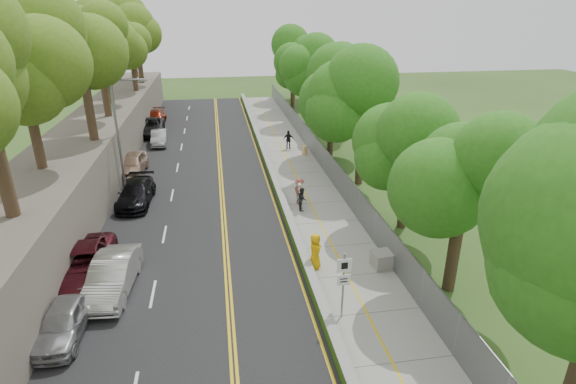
# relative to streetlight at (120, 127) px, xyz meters

# --- Properties ---
(ground) EXTENTS (140.00, 140.00, 0.00)m
(ground) POSITION_rel_streetlight_xyz_m (10.46, -14.00, -4.64)
(ground) COLOR #33511E
(ground) RESTS_ON ground
(road) EXTENTS (11.20, 66.00, 0.04)m
(road) POSITION_rel_streetlight_xyz_m (5.06, 1.00, -4.62)
(road) COLOR black
(road) RESTS_ON ground
(sidewalk) EXTENTS (4.20, 66.00, 0.05)m
(sidewalk) POSITION_rel_streetlight_xyz_m (13.01, 1.00, -4.61)
(sidewalk) COLOR gray
(sidewalk) RESTS_ON ground
(jersey_barrier) EXTENTS (0.42, 66.00, 0.60)m
(jersey_barrier) POSITION_rel_streetlight_xyz_m (10.71, 1.00, -4.34)
(jersey_barrier) COLOR #66E817
(jersey_barrier) RESTS_ON ground
(rock_embankment) EXTENTS (5.00, 66.00, 4.00)m
(rock_embankment) POSITION_rel_streetlight_xyz_m (-3.04, 1.00, -2.64)
(rock_embankment) COLOR #595147
(rock_embankment) RESTS_ON ground
(chainlink_fence) EXTENTS (0.04, 66.00, 2.00)m
(chainlink_fence) POSITION_rel_streetlight_xyz_m (15.11, 1.00, -3.64)
(chainlink_fence) COLOR slate
(chainlink_fence) RESTS_ON ground
(trees_embankment) EXTENTS (6.40, 66.00, 13.00)m
(trees_embankment) POSITION_rel_streetlight_xyz_m (-2.54, 1.00, 5.86)
(trees_embankment) COLOR #567E1E
(trees_embankment) RESTS_ON rock_embankment
(trees_fenceside) EXTENTS (7.00, 66.00, 14.00)m
(trees_fenceside) POSITION_rel_streetlight_xyz_m (17.46, 1.00, 2.36)
(trees_fenceside) COLOR #337C1D
(trees_fenceside) RESTS_ON ground
(streetlight) EXTENTS (2.52, 0.22, 8.00)m
(streetlight) POSITION_rel_streetlight_xyz_m (0.00, 0.00, 0.00)
(streetlight) COLOR gray
(streetlight) RESTS_ON ground
(signpost) EXTENTS (0.62, 0.09, 3.10)m
(signpost) POSITION_rel_streetlight_xyz_m (11.51, -17.02, -2.68)
(signpost) COLOR gray
(signpost) RESTS_ON sidewalk
(construction_barrel) EXTENTS (0.49, 0.49, 0.81)m
(construction_barrel) POSITION_rel_streetlight_xyz_m (14.39, 5.76, -4.19)
(construction_barrel) COLOR orange
(construction_barrel) RESTS_ON sidewalk
(concrete_block) EXTENTS (1.33, 1.06, 0.82)m
(concrete_block) POSITION_rel_streetlight_xyz_m (14.76, -13.45, -4.18)
(concrete_block) COLOR gray
(concrete_block) RESTS_ON sidewalk
(car_0) EXTENTS (1.82, 4.18, 1.40)m
(car_0) POSITION_rel_streetlight_xyz_m (0.11, -16.36, -3.90)
(car_0) COLOR #9E9EA3
(car_0) RESTS_ON road
(car_1) EXTENTS (2.11, 5.06, 1.63)m
(car_1) POSITION_rel_streetlight_xyz_m (1.46, -13.44, -3.79)
(car_1) COLOR beige
(car_1) RESTS_ON road
(car_2) EXTENTS (3.16, 6.07, 1.63)m
(car_2) POSITION_rel_streetlight_xyz_m (-0.14, -12.25, -3.78)
(car_2) COLOR #521620
(car_2) RESTS_ON road
(car_3) EXTENTS (2.31, 5.17, 1.47)m
(car_3) POSITION_rel_streetlight_xyz_m (1.03, -3.08, -3.86)
(car_3) COLOR black
(car_3) RESTS_ON road
(car_4) EXTENTS (2.23, 4.98, 1.66)m
(car_4) POSITION_rel_streetlight_xyz_m (-0.14, 2.96, -3.77)
(car_4) COLOR tan
(car_4) RESTS_ON road
(car_5) EXTENTS (1.68, 4.17, 1.35)m
(car_5) POSITION_rel_streetlight_xyz_m (1.13, 11.26, -3.93)
(car_5) COLOR #989B9F
(car_5) RESTS_ON road
(car_6) EXTENTS (2.90, 5.87, 1.60)m
(car_6) POSITION_rel_streetlight_xyz_m (-0.14, 15.27, -3.80)
(car_6) COLOR black
(car_6) RESTS_ON road
(car_7) EXTENTS (2.31, 5.28, 1.51)m
(car_7) POSITION_rel_streetlight_xyz_m (-0.14, 19.44, -3.84)
(car_7) COLOR maroon
(car_7) RESTS_ON road
(car_8) EXTENTS (1.93, 4.58, 1.55)m
(car_8) POSITION_rel_streetlight_xyz_m (-0.14, 19.83, -3.83)
(car_8) COLOR silver
(car_8) RESTS_ON road
(painter_0) EXTENTS (0.92, 1.10, 1.92)m
(painter_0) POSITION_rel_streetlight_xyz_m (11.21, -13.00, -3.63)
(painter_0) COLOR #EAA808
(painter_0) RESTS_ON sidewalk
(painter_1) EXTENTS (0.58, 0.69, 1.61)m
(painter_1) POSITION_rel_streetlight_xyz_m (11.91, -5.25, -3.78)
(painter_1) COLOR white
(painter_1) RESTS_ON sidewalk
(painter_2) EXTENTS (0.66, 0.81, 1.54)m
(painter_2) POSITION_rel_streetlight_xyz_m (11.91, -5.91, -3.82)
(painter_2) COLOR #222227
(painter_2) RESTS_ON sidewalk
(painter_3) EXTENTS (0.98, 1.32, 1.83)m
(painter_3) POSITION_rel_streetlight_xyz_m (11.91, -4.92, -3.67)
(painter_3) COLOR brown
(painter_3) RESTS_ON sidewalk
(person_far) EXTENTS (1.09, 0.65, 1.74)m
(person_far) POSITION_rel_streetlight_xyz_m (13.26, 7.76, -3.72)
(person_far) COLOR black
(person_far) RESTS_ON sidewalk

